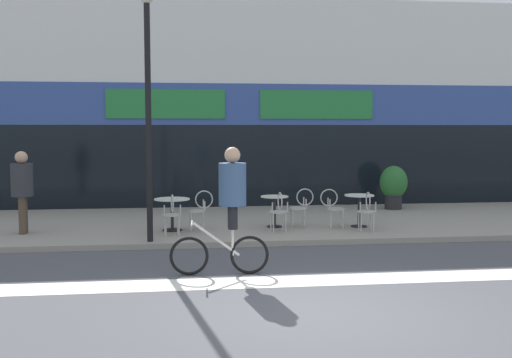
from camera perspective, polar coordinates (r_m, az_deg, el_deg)
name	(u,v)px	position (r m, az deg, el deg)	size (l,w,h in m)	color
ground_plane	(320,314)	(8.06, 6.07, -12.70)	(120.00, 120.00, 0.00)	#4C4C51
sidewalk_slab	(254,223)	(15.02, -0.23, -4.20)	(40.00, 5.50, 0.12)	gray
storefront_facade	(236,108)	(19.54, -1.89, 6.81)	(40.00, 4.06, 6.21)	silver
bike_lane_stripe	(295,281)	(9.67, 3.74, -9.67)	(36.00, 0.70, 0.01)	silver
bistro_table_0	(172,207)	(13.61, -8.00, -2.70)	(0.80, 0.80, 0.73)	black
bistro_table_1	(274,205)	(13.95, 1.77, -2.50)	(0.65, 0.65, 0.73)	black
bistro_table_2	(359,204)	(14.19, 9.80, -2.37)	(0.69, 0.69, 0.75)	black
cafe_chair_0_near	(172,212)	(12.99, -8.00, -3.10)	(0.44, 0.59, 0.90)	#B7B2AD
cafe_chair_0_side	(200,207)	(13.62, -5.36, -2.71)	(0.59, 0.42, 0.90)	#B7B2AD
cafe_chair_1_near	(279,209)	(13.34, 2.21, -2.85)	(0.42, 0.59, 0.90)	#B7B2AD
cafe_chair_1_side	(301,205)	(14.06, 4.30, -2.46)	(0.58, 0.42, 0.90)	#B7B2AD
cafe_chair_2_near	(367,208)	(13.60, 10.53, -2.78)	(0.44, 0.59, 0.90)	#B7B2AD
cafe_chair_2_side	(333,205)	(14.03, 7.34, -2.50)	(0.59, 0.44, 0.90)	#B7B2AD
planter_pot	(394,185)	(17.48, 12.97, -0.58)	(0.78, 0.78, 1.24)	#232326
lamp_post	(148,98)	(12.27, -10.24, 7.59)	(0.26, 0.26, 5.01)	black
cyclist_0	(230,199)	(9.86, -2.51, -1.92)	(1.65, 0.50, 2.12)	black
pedestrian_near_end	(22,185)	(14.01, -21.38, -0.52)	(0.50, 0.50, 1.81)	#4C3D2D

